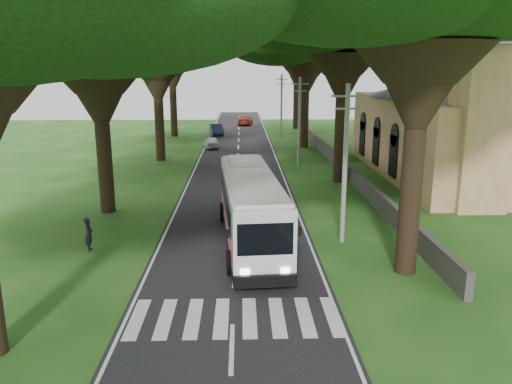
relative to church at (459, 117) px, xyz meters
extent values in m
plane|color=#184814|center=(-17.86, -21.55, -4.91)|extent=(140.00, 140.00, 0.00)
cube|color=black|center=(-17.86, 3.45, -4.90)|extent=(8.00, 120.00, 0.04)
cube|color=silver|center=(-17.86, -23.55, -4.91)|extent=(8.00, 3.00, 0.01)
cube|color=#383533|center=(-8.86, 2.45, -4.31)|extent=(0.35, 50.00, 1.20)
cube|color=tan|center=(0.14, 0.45, -1.71)|extent=(12.00, 22.00, 6.40)
pyramid|color=#595960|center=(0.14, 0.45, 3.69)|extent=(14.00, 24.00, 2.20)
cube|color=tan|center=(-2.86, -9.55, 0.09)|extent=(3.00, 3.00, 10.00)
cone|color=#595960|center=(-2.86, -9.55, 5.89)|extent=(4.00, 4.00, 1.60)
cylinder|color=gray|center=(-12.36, -15.55, -0.91)|extent=(0.24, 0.24, 8.00)
cube|color=gray|center=(-12.36, -15.55, 2.49)|extent=(1.60, 0.10, 0.10)
cube|color=gray|center=(-12.36, -15.55, 1.89)|extent=(1.20, 0.10, 0.10)
cylinder|color=gray|center=(-12.36, 4.45, -0.91)|extent=(0.24, 0.24, 8.00)
cube|color=gray|center=(-12.36, 4.45, 2.49)|extent=(1.60, 0.10, 0.10)
cube|color=gray|center=(-12.36, 4.45, 1.89)|extent=(1.20, 0.10, 0.10)
cylinder|color=gray|center=(-12.36, 24.45, -0.91)|extent=(0.24, 0.24, 8.00)
cube|color=gray|center=(-12.36, 24.45, 2.49)|extent=(1.60, 0.10, 0.10)
cube|color=gray|center=(-12.36, 24.45, 1.89)|extent=(1.20, 0.10, 0.10)
cylinder|color=black|center=(-25.86, -9.55, -2.18)|extent=(0.90, 0.90, 5.45)
cone|color=black|center=(-25.86, -9.55, 2.44)|extent=(3.20, 3.20, 3.80)
ellipsoid|color=black|center=(-25.86, -9.55, 6.20)|extent=(13.73, 13.73, 5.77)
cylinder|color=black|center=(-25.36, 8.45, -1.97)|extent=(0.90, 0.90, 5.88)
cone|color=black|center=(-25.36, 8.45, 2.88)|extent=(3.20, 3.20, 3.80)
ellipsoid|color=black|center=(-25.36, 8.45, 7.17)|extent=(13.09, 13.09, 5.50)
cylinder|color=black|center=(-26.36, 26.45, -1.79)|extent=(0.90, 0.90, 6.23)
cone|color=black|center=(-26.36, 26.45, 3.22)|extent=(3.20, 3.20, 3.80)
ellipsoid|color=black|center=(-26.36, 26.45, 7.94)|extent=(14.59, 14.59, 6.13)
cylinder|color=black|center=(-10.36, -19.55, -1.77)|extent=(0.90, 0.90, 6.29)
cone|color=black|center=(-10.36, -19.55, 3.28)|extent=(3.20, 3.20, 3.80)
cylinder|color=black|center=(-9.86, -1.55, -1.71)|extent=(0.90, 0.90, 6.39)
cone|color=black|center=(-9.86, -1.55, 3.38)|extent=(3.20, 3.20, 3.80)
ellipsoid|color=black|center=(-9.86, -1.55, 8.29)|extent=(15.89, 15.89, 6.67)
cylinder|color=black|center=(-10.36, 16.45, -1.87)|extent=(0.90, 0.90, 6.07)
cone|color=black|center=(-10.36, 16.45, 3.06)|extent=(3.20, 3.20, 3.80)
ellipsoid|color=black|center=(-10.36, 16.45, 7.58)|extent=(16.06, 16.06, 6.75)
cylinder|color=black|center=(-9.36, 34.45, -1.69)|extent=(0.90, 0.90, 6.45)
cone|color=black|center=(-9.36, 34.45, 3.44)|extent=(3.20, 3.20, 3.80)
ellipsoid|color=black|center=(-9.36, 34.45, 8.42)|extent=(12.67, 12.67, 5.32)
cube|color=silver|center=(-17.06, -15.52, -2.98)|extent=(3.41, 12.18, 2.96)
cube|color=black|center=(-17.09, -15.22, -2.55)|extent=(3.30, 9.99, 1.10)
cube|color=black|center=(-17.06, -15.52, -4.41)|extent=(3.45, 12.23, 0.35)
cube|color=red|center=(-17.06, -15.52, -3.66)|extent=(3.37, 10.99, 0.18)
cube|color=silver|center=(-17.06, -15.52, -1.44)|extent=(3.16, 11.57, 0.18)
cylinder|color=black|center=(-18.01, -19.62, -4.36)|extent=(0.43, 1.13, 1.10)
cylinder|color=black|center=(-15.51, -19.43, -4.36)|extent=(0.43, 1.13, 1.10)
cylinder|color=black|center=(-18.60, -11.82, -4.36)|extent=(0.43, 1.13, 1.10)
cylinder|color=black|center=(-16.10, -11.63, -4.36)|extent=(0.43, 1.13, 1.10)
imported|color=silver|center=(-20.86, 15.83, -4.25)|extent=(2.04, 3.88, 1.26)
imported|color=navy|center=(-20.86, 27.38, -4.16)|extent=(2.25, 4.58, 1.44)
imported|color=maroon|center=(-16.87, 39.69, -4.14)|extent=(2.58, 5.25, 1.47)
imported|color=black|center=(-25.00, -16.43, -4.07)|extent=(0.50, 0.67, 1.67)
camera|label=1|loc=(-17.51, -39.79, 3.77)|focal=35.00mm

